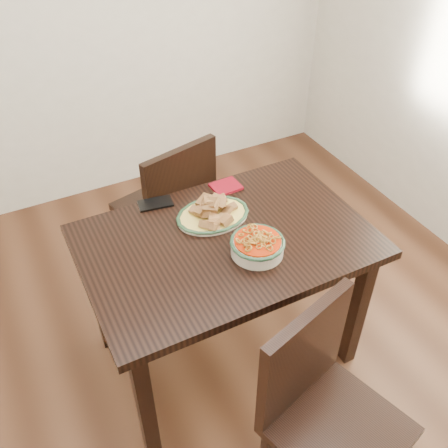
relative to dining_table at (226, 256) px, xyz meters
name	(u,v)px	position (x,y,z in m)	size (l,w,h in m)	color
floor	(208,372)	(-0.14, -0.08, -0.65)	(3.50, 3.50, 0.00)	#3C2113
dining_table	(226,256)	(0.00, 0.00, 0.00)	(1.18, 0.79, 0.75)	black
chair_far	(171,206)	(-0.01, 0.62, -0.15)	(0.51, 0.51, 0.89)	black
chair_near	(322,404)	(0.03, -0.68, -0.15)	(0.52, 0.52, 0.89)	black
fish_plate	(213,209)	(0.01, 0.15, 0.15)	(0.32, 0.25, 0.11)	beige
noodle_bowl	(257,244)	(0.07, -0.13, 0.14)	(0.22, 0.22, 0.08)	beige
smartphone	(155,203)	(-0.18, 0.35, 0.11)	(0.15, 0.08, 0.01)	black
napkin	(226,187)	(0.16, 0.32, 0.11)	(0.13, 0.11, 0.01)	maroon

